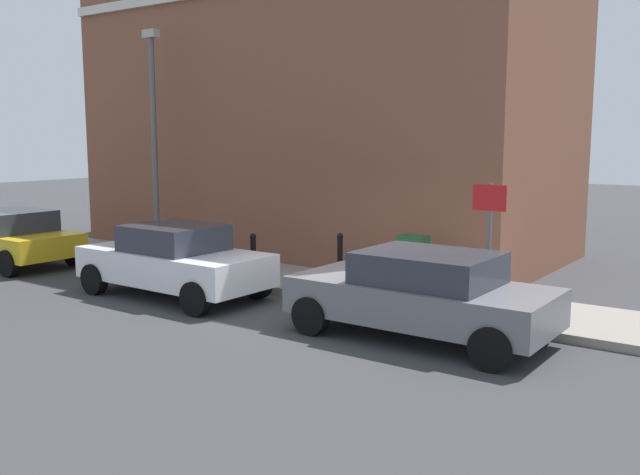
% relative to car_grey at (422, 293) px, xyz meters
% --- Properties ---
extents(ground, '(80.00, 80.00, 0.00)m').
position_rel_car_grey_xyz_m(ground, '(0.11, 2.01, -0.74)').
color(ground, '#38383A').
extents(sidewalk, '(2.25, 30.00, 0.15)m').
position_rel_car_grey_xyz_m(sidewalk, '(2.18, 8.01, -0.67)').
color(sidewalk, gray).
rests_on(sidewalk, ground).
extents(corner_building, '(6.36, 12.97, 9.98)m').
position_rel_car_grey_xyz_m(corner_building, '(6.44, 6.50, 4.24)').
color(corner_building, brown).
rests_on(corner_building, ground).
extents(car_grey, '(1.96, 4.21, 1.42)m').
position_rel_car_grey_xyz_m(car_grey, '(0.00, 0.00, 0.00)').
color(car_grey, slate).
rests_on(car_grey, ground).
extents(car_white, '(1.95, 4.10, 1.47)m').
position_rel_car_grey_xyz_m(car_white, '(-0.24, 5.47, 0.00)').
color(car_white, silver).
rests_on(car_white, ground).
extents(car_yellow, '(1.96, 4.10, 1.39)m').
position_rel_car_grey_xyz_m(car_yellow, '(-0.21, 11.56, -0.02)').
color(car_yellow, gold).
rests_on(car_yellow, ground).
extents(utility_cabinet, '(0.46, 0.61, 1.15)m').
position_rel_car_grey_xyz_m(utility_cabinet, '(2.30, 1.40, -0.06)').
color(utility_cabinet, '#1E4C28').
rests_on(utility_cabinet, sidewalk).
extents(bollard_near_cabinet, '(0.14, 0.14, 1.04)m').
position_rel_car_grey_xyz_m(bollard_near_cabinet, '(2.40, 3.21, -0.04)').
color(bollard_near_cabinet, black).
rests_on(bollard_near_cabinet, sidewalk).
extents(bollard_far_kerb, '(0.14, 0.14, 1.04)m').
position_rel_car_grey_xyz_m(bollard_far_kerb, '(1.31, 4.70, -0.04)').
color(bollard_far_kerb, black).
rests_on(bollard_far_kerb, sidewalk).
extents(street_sign, '(0.08, 0.60, 2.30)m').
position_rel_car_grey_xyz_m(street_sign, '(1.44, -0.50, 0.92)').
color(street_sign, '#59595B').
rests_on(street_sign, sidewalk).
extents(lamppost, '(0.20, 0.44, 5.72)m').
position_rel_car_grey_xyz_m(lamppost, '(2.34, 8.88, 2.56)').
color(lamppost, '#59595B').
rests_on(lamppost, sidewalk).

